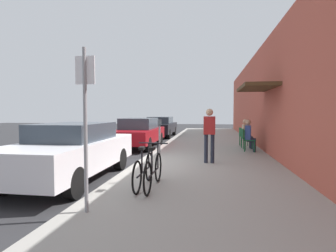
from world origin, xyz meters
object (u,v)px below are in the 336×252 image
at_px(street_sign, 85,117).
at_px(cafe_chair_1, 245,137).
at_px(parked_car_2, 160,126).
at_px(cafe_chair_0, 248,139).
at_px(bicycle_1, 153,171).
at_px(bicycle_0, 144,170).
at_px(parking_meter, 160,134).
at_px(pedestrian_standing, 209,131).
at_px(seated_patron_0, 249,134).
at_px(parked_car_0, 72,150).
at_px(seated_patron_1, 247,133).
at_px(cafe_chair_2, 243,135).
at_px(parked_car_1, 138,132).

height_order(street_sign, cafe_chair_1, street_sign).
relative_size(parked_car_2, cafe_chair_0, 5.06).
bearing_deg(bicycle_1, bicycle_0, 167.97).
height_order(bicycle_0, bicycle_1, same).
relative_size(parking_meter, bicycle_0, 0.77).
distance_m(bicycle_0, pedestrian_standing, 3.33).
bearing_deg(parked_car_2, cafe_chair_0, -55.07).
height_order(parked_car_2, pedestrian_standing, pedestrian_standing).
height_order(street_sign, seated_patron_0, street_sign).
xyz_separation_m(bicycle_0, cafe_chair_0, (2.89, 5.70, 0.14)).
distance_m(parked_car_0, seated_patron_1, 7.67).
relative_size(parked_car_0, cafe_chair_0, 5.06).
bearing_deg(parked_car_0, parked_car_2, 90.00).
bearing_deg(pedestrian_standing, cafe_chair_2, 71.08).
relative_size(street_sign, seated_patron_1, 2.02).
distance_m(bicycle_1, cafe_chair_2, 7.94).
distance_m(parking_meter, seated_patron_1, 4.08).
xyz_separation_m(bicycle_0, pedestrian_standing, (1.36, 2.97, 0.64)).
height_order(parking_meter, seated_patron_1, parking_meter).
relative_size(parked_car_0, seated_patron_1, 3.41).
bearing_deg(seated_patron_1, cafe_chair_0, -93.81).
distance_m(parked_car_1, cafe_chair_0, 5.13).
bearing_deg(street_sign, parked_car_2, 95.98).
distance_m(bicycle_1, seated_patron_1, 7.17).
height_order(cafe_chair_0, seated_patron_1, seated_patron_1).
distance_m(bicycle_0, seated_patron_0, 6.41).
bearing_deg(parked_car_1, cafe_chair_0, -15.72).
bearing_deg(cafe_chair_2, parking_meter, -138.29).
distance_m(bicycle_1, seated_patron_0, 6.36).
xyz_separation_m(bicycle_1, seated_patron_0, (2.73, 5.73, 0.34)).
relative_size(street_sign, cafe_chair_0, 2.99).
xyz_separation_m(bicycle_1, pedestrian_standing, (1.14, 3.02, 0.64)).
xyz_separation_m(parking_meter, cafe_chair_1, (3.39, 2.16, -0.26)).
bearing_deg(seated_patron_1, seated_patron_0, -89.98).
height_order(street_sign, cafe_chair_2, street_sign).
bearing_deg(cafe_chair_2, cafe_chair_0, -89.96).
bearing_deg(parked_car_0, pedestrian_standing, 32.95).
bearing_deg(bicycle_0, cafe_chair_2, 68.73).
bearing_deg(parked_car_1, cafe_chair_2, 3.97).
height_order(parked_car_0, street_sign, street_sign).
relative_size(cafe_chair_1, seated_patron_1, 0.67).
height_order(cafe_chair_1, cafe_chair_2, same).
xyz_separation_m(parked_car_2, seated_patron_0, (5.00, -7.09, 0.09)).
bearing_deg(seated_patron_0, cafe_chair_0, 169.04).
relative_size(parking_meter, cafe_chair_0, 1.52).
height_order(parked_car_2, seated_patron_0, seated_patron_0).
xyz_separation_m(parked_car_0, bicycle_1, (2.27, -0.80, -0.27)).
distance_m(parked_car_0, parked_car_2, 12.01).
relative_size(parked_car_0, seated_patron_0, 3.41).
bearing_deg(street_sign, seated_patron_0, 64.15).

